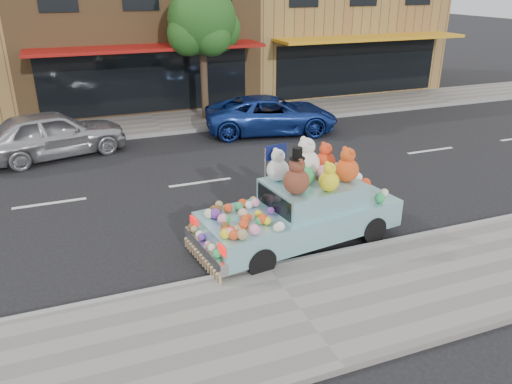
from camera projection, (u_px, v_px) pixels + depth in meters
name	position (u px, v px, depth m)	size (l,w,h in m)	color
ground	(200.00, 183.00, 14.15)	(120.00, 120.00, 0.00)	black
near_sidewalk	(300.00, 312.00, 8.55)	(60.00, 3.00, 0.12)	gray
far_sidewalk	(157.00, 124.00, 19.71)	(60.00, 3.00, 0.12)	gray
near_kerb	(267.00, 268.00, 9.83)	(60.00, 0.12, 0.13)	gray
far_kerb	(165.00, 134.00, 18.42)	(60.00, 0.12, 0.13)	gray
storefront_mid	(129.00, 19.00, 23.00)	(10.00, 9.80, 7.30)	brown
storefront_right	(321.00, 14.00, 26.31)	(10.00, 9.80, 7.30)	olive
street_tree	(202.00, 26.00, 19.00)	(3.00, 2.70, 5.22)	#38281C
car_silver	(53.00, 134.00, 15.94)	(1.81, 4.49, 1.53)	#AFAFB4
car_blue	(271.00, 115.00, 18.55)	(2.26, 4.90, 1.36)	#1B3996
art_car	(301.00, 207.00, 10.67)	(4.67, 2.32, 2.32)	black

